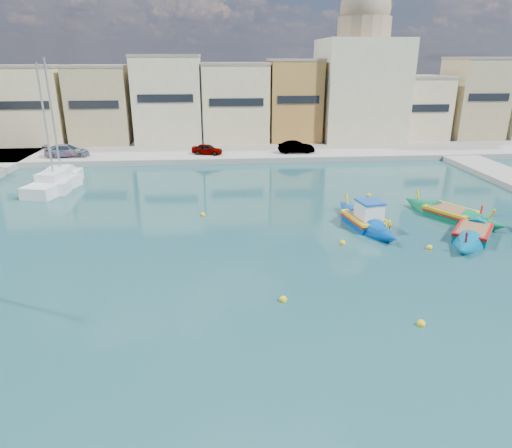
# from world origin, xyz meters

# --- Properties ---
(ground) EXTENTS (160.00, 160.00, 0.00)m
(ground) POSITION_xyz_m (0.00, 0.00, 0.00)
(ground) COLOR #174145
(ground) RESTS_ON ground
(north_quay) EXTENTS (80.00, 8.00, 0.60)m
(north_quay) POSITION_xyz_m (0.00, 32.00, 0.30)
(north_quay) COLOR gray
(north_quay) RESTS_ON ground
(north_townhouses) EXTENTS (83.20, 7.87, 10.19)m
(north_townhouses) POSITION_xyz_m (6.68, 39.36, 5.00)
(north_townhouses) COLOR beige
(north_townhouses) RESTS_ON ground
(church_block) EXTENTS (10.00, 10.00, 19.10)m
(church_block) POSITION_xyz_m (10.00, 40.00, 8.41)
(church_block) COLOR beige
(church_block) RESTS_ON ground
(parked_cars) EXTENTS (28.57, 2.33, 1.28)m
(parked_cars) POSITION_xyz_m (-13.06, 30.50, 1.22)
(parked_cars) COLOR #4C1919
(parked_cars) RESTS_ON north_quay
(luzzu_blue_cabin) EXTENTS (3.23, 8.15, 2.81)m
(luzzu_blue_cabin) POSITION_xyz_m (1.38, 8.85, 0.34)
(luzzu_blue_cabin) COLOR #0046A5
(luzzu_blue_cabin) RESTS_ON ground
(luzzu_cyan_mid) EXTENTS (6.25, 7.33, 2.32)m
(luzzu_cyan_mid) POSITION_xyz_m (7.28, 6.18, 0.24)
(luzzu_cyan_mid) COLOR #006797
(luzzu_cyan_mid) RESTS_ON ground
(luzzu_green) EXTENTS (5.67, 7.75, 2.46)m
(luzzu_green) POSITION_xyz_m (7.72, 9.83, 0.26)
(luzzu_green) COLOR #0B7544
(luzzu_green) RESTS_ON ground
(yacht_north) EXTENTS (2.51, 8.49, 11.29)m
(yacht_north) POSITION_xyz_m (-21.58, 22.32, 0.44)
(yacht_north) COLOR white
(yacht_north) RESTS_ON ground
(yacht_midnorth) EXTENTS (4.13, 8.02, 10.91)m
(yacht_midnorth) POSITION_xyz_m (-21.33, 20.55, 0.43)
(yacht_midnorth) COLOR white
(yacht_midnorth) RESTS_ON ground
(mooring_buoys) EXTENTS (23.69, 18.77, 0.36)m
(mooring_buoys) POSITION_xyz_m (0.90, 5.45, 0.08)
(mooring_buoys) COLOR yellow
(mooring_buoys) RESTS_ON ground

